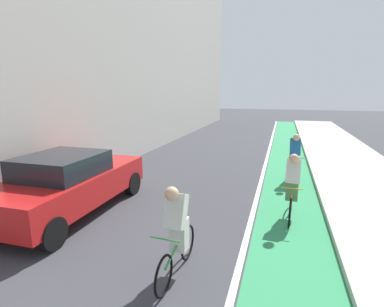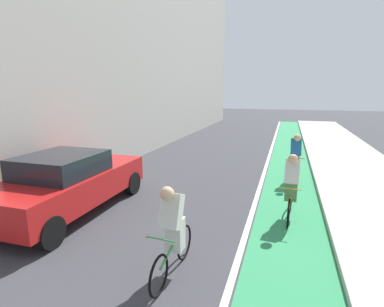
{
  "view_description": "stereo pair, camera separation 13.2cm",
  "coord_description": "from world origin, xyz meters",
  "px_view_note": "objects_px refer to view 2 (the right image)",
  "views": [
    {
      "loc": [
        2.44,
        3.74,
        3.02
      ],
      "look_at": [
        -0.18,
        12.32,
        1.11
      ],
      "focal_mm": 27.74,
      "sensor_mm": 36.0,
      "label": 1
    },
    {
      "loc": [
        2.57,
        3.78,
        3.02
      ],
      "look_at": [
        -0.18,
        12.32,
        1.11
      ],
      "focal_mm": 27.74,
      "sensor_mm": 36.0,
      "label": 2
    }
  ],
  "objects_px": {
    "parked_sedan_red": "(68,182)",
    "cyclist_trailing": "(291,186)",
    "cyclist_mid": "(173,230)",
    "cyclist_far": "(295,157)"
  },
  "relations": [
    {
      "from": "parked_sedan_red",
      "to": "cyclist_trailing",
      "type": "distance_m",
      "value": 5.44
    },
    {
      "from": "cyclist_trailing",
      "to": "cyclist_far",
      "type": "distance_m",
      "value": 3.21
    },
    {
      "from": "parked_sedan_red",
      "to": "cyclist_trailing",
      "type": "height_order",
      "value": "cyclist_trailing"
    },
    {
      "from": "cyclist_mid",
      "to": "cyclist_far",
      "type": "height_order",
      "value": "cyclist_far"
    },
    {
      "from": "parked_sedan_red",
      "to": "cyclist_mid",
      "type": "distance_m",
      "value": 3.8
    },
    {
      "from": "cyclist_mid",
      "to": "cyclist_far",
      "type": "relative_size",
      "value": 0.96
    },
    {
      "from": "cyclist_mid",
      "to": "cyclist_trailing",
      "type": "relative_size",
      "value": 0.98
    },
    {
      "from": "parked_sedan_red",
      "to": "cyclist_far",
      "type": "relative_size",
      "value": 2.51
    },
    {
      "from": "cyclist_far",
      "to": "cyclist_mid",
      "type": "bearing_deg",
      "value": -107.95
    },
    {
      "from": "cyclist_mid",
      "to": "cyclist_far",
      "type": "xyz_separation_m",
      "value": [
        1.99,
        6.14,
        0.05
      ]
    }
  ]
}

